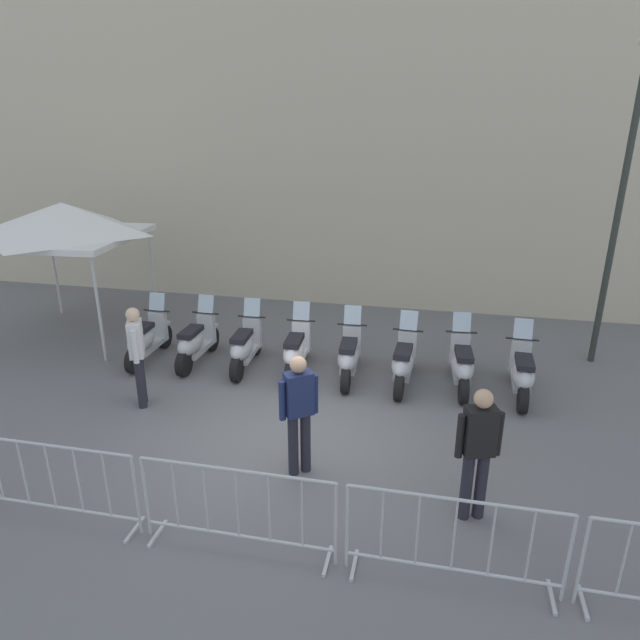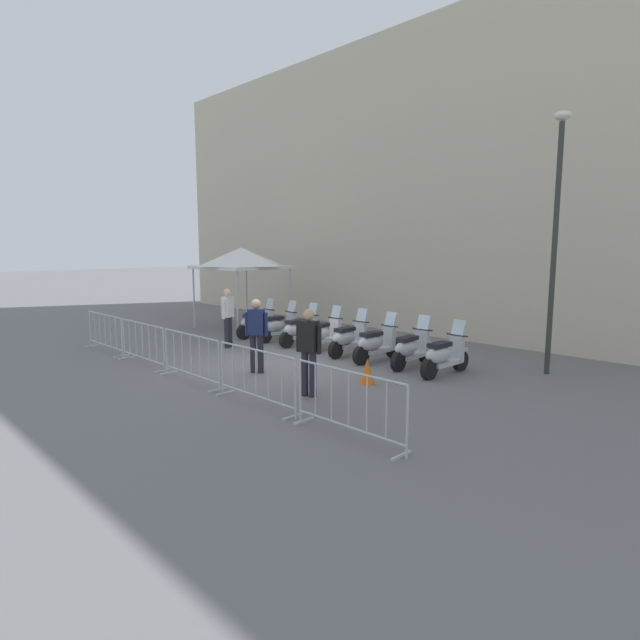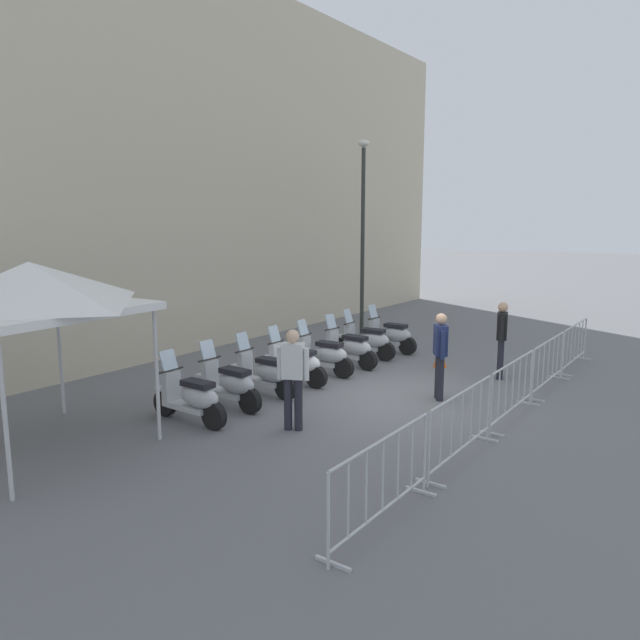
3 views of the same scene
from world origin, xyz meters
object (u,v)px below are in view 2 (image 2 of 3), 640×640
object	(u,v)px
motorcycle_5	(376,344)
motorcycle_6	(411,349)
motorcycle_2	(300,330)
motorcycle_4	(349,339)
motorcycle_7	(444,356)
barrier_segment_4	(348,405)
street_lamp	(556,220)
motorcycle_3	(323,335)
barrier_segment_2	(191,358)
motorcycle_0	(257,324)
barrier_segment_1	(143,344)
barrier_segment_3	(256,378)
officer_by_barriers	(309,347)
traffic_cone	(367,371)
canopy_tent	(242,258)
barrier_segment_0	(105,333)
officer_mid_plaza	(228,314)
officer_near_row_end	(256,331)

from	to	relation	value
motorcycle_5	motorcycle_6	bearing A→B (deg)	2.51
motorcycle_2	motorcycle_6	bearing A→B (deg)	-3.45
motorcycle_4	motorcycle_7	bearing A→B (deg)	-5.29
barrier_segment_4	street_lamp	xyz separation A→B (m)	(0.87, 6.26, 2.99)
motorcycle_3	street_lamp	bearing A→B (deg)	13.84
barrier_segment_2	motorcycle_0	bearing A→B (deg)	124.39
barrier_segment_1	barrier_segment_3	size ratio (longest dim) A/B	1.00
officer_by_barriers	traffic_cone	xyz separation A→B (m)	(0.30, 1.52, -0.71)
motorcycle_3	motorcycle_5	bearing A→B (deg)	-6.28
motorcycle_4	canopy_tent	xyz separation A→B (m)	(-6.11, 1.36, 2.06)
motorcycle_5	barrier_segment_0	xyz separation A→B (m)	(-6.42, -4.02, 0.07)
street_lamp	motorcycle_3	bearing A→B (deg)	-166.16
motorcycle_0	motorcycle_5	size ratio (longest dim) A/B	1.00
motorcycle_4	barrier_segment_2	size ratio (longest dim) A/B	0.77
barrier_segment_3	street_lamp	distance (m)	7.51
officer_mid_plaza	officer_near_row_end	bearing A→B (deg)	-26.53
barrier_segment_4	barrier_segment_0	bearing A→B (deg)	176.18
motorcycle_4	barrier_segment_0	world-z (taller)	motorcycle_4
motorcycle_3	barrier_segment_1	distance (m)	4.87
motorcycle_2	motorcycle_4	distance (m)	2.01
barrier_segment_3	motorcycle_0	bearing A→B (deg)	138.76
barrier_segment_2	canopy_tent	distance (m)	8.12
street_lamp	barrier_segment_0	bearing A→B (deg)	-150.89
barrier_segment_0	barrier_segment_4	world-z (taller)	same
motorcycle_5	barrier_segment_0	world-z (taller)	motorcycle_5
motorcycle_0	officer_mid_plaza	world-z (taller)	officer_mid_plaza
motorcycle_7	barrier_segment_4	bearing A→B (deg)	-79.52
barrier_segment_0	barrier_segment_3	distance (m)	6.95
officer_mid_plaza	barrier_segment_4	bearing A→B (deg)	-24.76
barrier_segment_1	canopy_tent	distance (m)	6.71
motorcycle_3	street_lamp	world-z (taller)	street_lamp
motorcycle_5	barrier_segment_1	size ratio (longest dim) A/B	0.77
barrier_segment_1	barrier_segment_2	xyz separation A→B (m)	(2.31, -0.15, 0.00)
motorcycle_4	officer_near_row_end	size ratio (longest dim) A/B	0.99
barrier_segment_2	barrier_segment_4	xyz separation A→B (m)	(4.63, -0.31, 0.00)
motorcycle_2	motorcycle_3	xyz separation A→B (m)	(1.00, -0.07, 0.00)
barrier_segment_3	canopy_tent	distance (m)	9.88
motorcycle_5	officer_by_barriers	distance (m)	3.54
barrier_segment_2	motorcycle_2	bearing A→B (deg)	104.55
motorcycle_3	barrier_segment_3	world-z (taller)	motorcycle_3
motorcycle_3	barrier_segment_0	distance (m)	6.13
motorcycle_7	barrier_segment_1	distance (m)	7.32
officer_mid_plaza	officer_by_barriers	distance (m)	5.57
barrier_segment_0	canopy_tent	bearing A→B (deg)	97.00
street_lamp	canopy_tent	size ratio (longest dim) A/B	2.01
motorcycle_6	barrier_segment_1	world-z (taller)	motorcycle_6
barrier_segment_1	canopy_tent	size ratio (longest dim) A/B	0.77
officer_mid_plaza	motorcycle_2	bearing A→B (deg)	50.36
barrier_segment_3	officer_by_barriers	distance (m)	1.22
officer_by_barriers	motorcycle_2	bearing A→B (deg)	136.12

